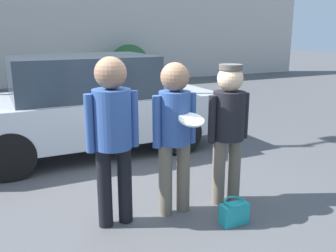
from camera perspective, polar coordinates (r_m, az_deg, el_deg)
ground_plane at (r=4.53m, az=-1.91°, el=-11.81°), size 56.00×56.00×0.00m
storefront_building at (r=14.50m, az=-19.96°, el=14.63°), size 24.00×0.22×4.48m
person_left at (r=3.77m, az=-8.45°, el=-0.12°), size 0.55×0.38×1.76m
person_middle_with_frisbee at (r=4.00m, az=1.04°, el=-0.08°), size 0.51×0.55×1.68m
person_right at (r=4.32m, az=9.20°, el=0.62°), size 0.53×0.36×1.64m
parked_car_near at (r=6.35m, az=-12.17°, el=3.17°), size 4.22×1.82×1.61m
shrub at (r=14.38m, az=-5.89°, el=9.32°), size 1.49×1.49×1.49m
handbag at (r=4.11m, az=10.05°, el=-12.87°), size 0.30×0.23×0.27m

